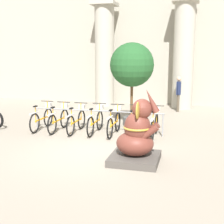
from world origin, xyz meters
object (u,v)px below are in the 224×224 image
bicycle_1 (59,120)px  person_pedestrian (179,91)px  bicycle_0 (42,118)px  elephant_statue (137,138)px  bicycle_5 (134,124)px  bicycle_2 (77,121)px  bicycle_6 (155,125)px  potted_tree (132,67)px  bicycle_3 (96,121)px  bicycle_4 (114,123)px

bicycle_1 → person_pedestrian: size_ratio=1.05×
bicycle_0 → elephant_statue: 4.58m
bicycle_5 → person_pedestrian: bearing=76.5°
bicycle_2 → bicycle_6: size_ratio=1.00×
bicycle_5 → potted_tree: size_ratio=0.56×
bicycle_6 → potted_tree: potted_tree is taller
bicycle_1 → bicycle_3: 1.33m
bicycle_2 → bicycle_3: (0.66, 0.05, 0.00)m
bicycle_1 → bicycle_6: (3.31, 0.06, 0.00)m
bicycle_4 → bicycle_5: same height
person_pedestrian → potted_tree: potted_tree is taller
bicycle_3 → potted_tree: bearing=58.0°
elephant_statue → person_pedestrian: (0.62, 7.27, 0.34)m
bicycle_2 → bicycle_5: bearing=1.3°
person_pedestrian → bicycle_6: bearing=-95.9°
bicycle_0 → person_pedestrian: (4.47, 4.78, 0.56)m
bicycle_4 → elephant_statue: (1.19, -2.42, 0.23)m
bicycle_1 → bicycle_4: bearing=-0.5°
bicycle_4 → potted_tree: (0.27, 1.54, 1.79)m
bicycle_3 → bicycle_2: bearing=-175.9°
bicycle_4 → bicycle_6: (1.32, 0.07, 0.00)m
bicycle_1 → bicycle_2: (0.66, -0.02, 0.00)m
person_pedestrian → bicycle_1: bearing=-128.2°
bicycle_1 → bicycle_6: size_ratio=1.00×
bicycle_0 → person_pedestrian: person_pedestrian is taller
bicycle_1 → elephant_statue: (3.18, -2.44, 0.23)m
bicycle_1 → potted_tree: size_ratio=0.56×
bicycle_3 → potted_tree: (0.93, 1.49, 1.79)m
bicycle_1 → bicycle_4: (1.99, -0.02, 0.00)m
elephant_statue → bicycle_1: bearing=142.5°
bicycle_5 → potted_tree: bearing=104.7°
bicycle_4 → person_pedestrian: bearing=69.5°
elephant_statue → bicycle_0: bearing=147.1°
bicycle_3 → elephant_statue: 3.10m
elephant_statue → potted_tree: 4.36m
bicycle_5 → elephant_statue: (0.53, -2.47, 0.23)m
bicycle_4 → potted_tree: 2.37m
bicycle_1 → bicycle_3: same height
bicycle_0 → potted_tree: potted_tree is taller
bicycle_5 → bicycle_1: bearing=-179.4°
bicycle_0 → bicycle_5: bearing=-0.3°
bicycle_5 → person_pedestrian: 4.97m
bicycle_4 → bicycle_5: 0.66m
bicycle_2 → bicycle_5: 1.99m
bicycle_0 → bicycle_2: (1.32, -0.06, 0.00)m
bicycle_0 → bicycle_3: same height
potted_tree → bicycle_3: bearing=-122.0°
bicycle_4 → elephant_statue: size_ratio=0.92×
bicycle_1 → person_pedestrian: 6.17m
bicycle_0 → bicycle_6: same height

